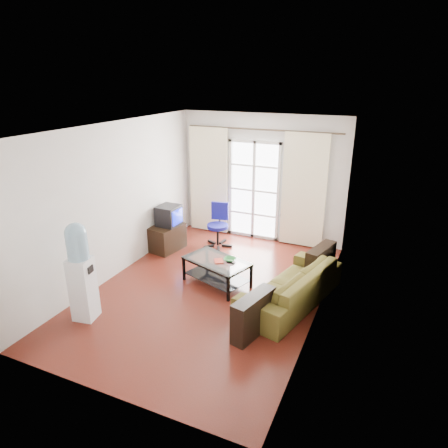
{
  "coord_description": "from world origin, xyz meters",
  "views": [
    {
      "loc": [
        2.63,
        -5.33,
        3.42
      ],
      "look_at": [
        0.12,
        0.35,
        1.09
      ],
      "focal_mm": 32.0,
      "sensor_mm": 36.0,
      "label": 1
    }
  ],
  "objects_px": {
    "crt_tv": "(168,215)",
    "water_cooler": "(81,270)",
    "sofa": "(291,285)",
    "tv_stand": "(167,238)",
    "task_chair": "(218,234)",
    "coffee_table": "(217,269)"
  },
  "relations": [
    {
      "from": "coffee_table",
      "to": "task_chair",
      "type": "distance_m",
      "value": 1.66
    },
    {
      "from": "coffee_table",
      "to": "tv_stand",
      "type": "relative_size",
      "value": 1.77
    },
    {
      "from": "water_cooler",
      "to": "coffee_table",
      "type": "bearing_deg",
      "value": 41.1
    },
    {
      "from": "coffee_table",
      "to": "task_chair",
      "type": "xyz_separation_m",
      "value": [
        -0.67,
        1.52,
        -0.02
      ]
    },
    {
      "from": "crt_tv",
      "to": "task_chair",
      "type": "bearing_deg",
      "value": 33.18
    },
    {
      "from": "crt_tv",
      "to": "water_cooler",
      "type": "distance_m",
      "value": 2.72
    },
    {
      "from": "crt_tv",
      "to": "task_chair",
      "type": "distance_m",
      "value": 1.12
    },
    {
      "from": "sofa",
      "to": "tv_stand",
      "type": "bearing_deg",
      "value": -94.5
    },
    {
      "from": "crt_tv",
      "to": "water_cooler",
      "type": "bearing_deg",
      "value": -83.23
    },
    {
      "from": "tv_stand",
      "to": "task_chair",
      "type": "height_order",
      "value": "task_chair"
    },
    {
      "from": "crt_tv",
      "to": "water_cooler",
      "type": "height_order",
      "value": "water_cooler"
    },
    {
      "from": "coffee_table",
      "to": "crt_tv",
      "type": "xyz_separation_m",
      "value": [
        -1.56,
        0.99,
        0.44
      ]
    },
    {
      "from": "tv_stand",
      "to": "task_chair",
      "type": "xyz_separation_m",
      "value": [
        0.89,
        0.6,
        0.01
      ]
    },
    {
      "from": "tv_stand",
      "to": "crt_tv",
      "type": "xyz_separation_m",
      "value": [
        0.0,
        0.08,
        0.47
      ]
    },
    {
      "from": "sofa",
      "to": "coffee_table",
      "type": "height_order",
      "value": "sofa"
    },
    {
      "from": "coffee_table",
      "to": "water_cooler",
      "type": "distance_m",
      "value": 2.25
    },
    {
      "from": "sofa",
      "to": "crt_tv",
      "type": "relative_size",
      "value": 4.71
    },
    {
      "from": "sofa",
      "to": "water_cooler",
      "type": "height_order",
      "value": "water_cooler"
    },
    {
      "from": "crt_tv",
      "to": "task_chair",
      "type": "relative_size",
      "value": 0.51
    },
    {
      "from": "sofa",
      "to": "water_cooler",
      "type": "bearing_deg",
      "value": -43.91
    },
    {
      "from": "coffee_table",
      "to": "crt_tv",
      "type": "bearing_deg",
      "value": 147.43
    },
    {
      "from": "sofa",
      "to": "crt_tv",
      "type": "distance_m",
      "value": 3.1
    }
  ]
}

